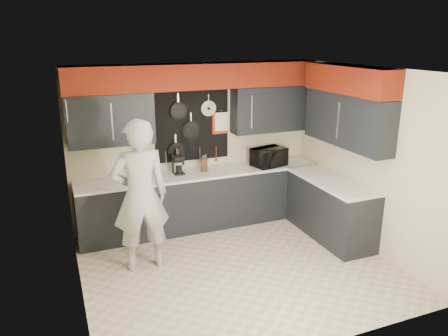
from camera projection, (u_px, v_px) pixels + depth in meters
name	position (u px, v px, depth m)	size (l,w,h in m)	color
ground	(238.00, 267.00, 5.90)	(4.00, 4.00, 0.00)	beige
back_wall_assembly	(198.00, 102.00, 6.73)	(4.00, 0.36, 2.60)	beige
right_wall_assembly	(350.00, 112.00, 6.23)	(0.36, 3.50, 2.60)	beige
left_wall_assembly	(73.00, 193.00, 4.81)	(0.05, 3.50, 2.60)	beige
base_cabinets	(238.00, 202.00, 6.94)	(3.95, 2.20, 0.92)	black
microwave	(269.00, 157.00, 7.19)	(0.54, 0.37, 0.30)	black
knife_block	(204.00, 165.00, 6.91)	(0.10, 0.10, 0.21)	#331C10
utensil_crock	(178.00, 168.00, 6.83)	(0.13, 0.13, 0.17)	white
coffee_maker	(178.00, 164.00, 6.79)	(0.17, 0.20, 0.30)	black
person	(140.00, 196.00, 5.61)	(0.74, 0.49, 2.03)	#A1A19F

